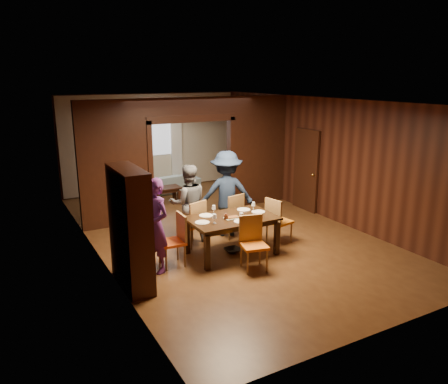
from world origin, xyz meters
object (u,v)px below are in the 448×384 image
coffee_table (166,194)px  chair_right (279,220)px  person_purple (155,226)px  hutch (130,228)px  chair_far_l (192,223)px  sofa (169,183)px  person_navy (226,194)px  chair_left (172,241)px  chair_near (254,244)px  dining_table (232,236)px  chair_far_r (230,215)px  person_grey (188,203)px

coffee_table → chair_right: bearing=-76.8°
person_purple → hutch: 0.64m
chair_far_l → chair_right: bearing=138.9°
sofa → chair_far_l: (-1.17, -4.22, 0.21)m
sofa → chair_right: 4.97m
person_purple → person_navy: 2.26m
chair_left → chair_right: size_ratio=1.00×
chair_near → person_purple: bearing=165.7°
chair_right → hutch: (-3.28, -0.41, 0.52)m
coffee_table → chair_left: bearing=-109.9°
dining_table → chair_far_r: bearing=62.9°
person_navy → chair_right: person_navy is taller
sofa → chair_left: (-1.90, -4.95, 0.21)m
sofa → chair_far_r: (-0.22, -4.14, 0.21)m
dining_table → chair_near: (0.00, -0.81, 0.10)m
sofa → dining_table: (-0.67, -5.01, 0.11)m
chair_near → hutch: hutch is taller
person_purple → chair_far_l: 1.39m
person_navy → dining_table: size_ratio=1.11×
chair_left → hutch: hutch is taller
chair_left → chair_right: (2.42, 0.02, 0.00)m
chair_far_l → person_navy: bearing=175.8°
chair_far_l → hutch: bearing=17.2°
person_grey → dining_table: person_grey is taller
person_purple → chair_right: (2.75, 0.09, -0.37)m
sofa → hutch: (-2.77, -5.35, 0.73)m
sofa → chair_far_r: chair_far_r is taller
chair_far_l → hutch: 2.02m
chair_far_r → hutch: bearing=12.5°
person_grey → dining_table: size_ratio=0.98×
person_purple → hutch: (-0.54, -0.32, 0.15)m
person_purple → chair_left: 0.50m
person_navy → coffee_table: bearing=-65.5°
coffee_table → hutch: hutch is taller
sofa → hutch: size_ratio=0.93×
dining_table → chair_right: chair_right is taller
chair_far_l → hutch: (-1.60, -1.13, 0.52)m
sofa → coffee_table: size_ratio=2.32×
person_grey → chair_far_r: (0.89, -0.20, -0.34)m
hutch → person_purple: bearing=30.9°
sofa → dining_table: bearing=78.0°
chair_left → chair_far_r: 1.86m
person_grey → person_navy: person_navy is taller
chair_far_l → chair_far_r: same height
chair_left → chair_far_r: (1.68, 0.81, 0.00)m
person_grey → coffee_table: size_ratio=2.05×
dining_table → chair_far_l: chair_far_l is taller
sofa → chair_left: chair_left is taller
chair_far_l → chair_near: size_ratio=1.00×
person_grey → chair_near: 1.95m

